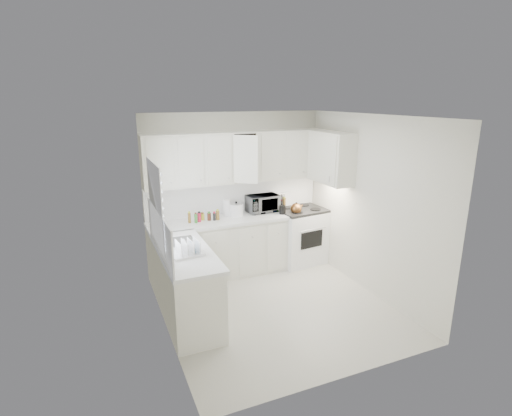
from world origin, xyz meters
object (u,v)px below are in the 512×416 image
stove (300,228)px  tea_kettle (296,208)px  utensil_crock (283,204)px  dish_rack (187,247)px  microwave (262,201)px  rice_cooker (236,208)px

stove → tea_kettle: (-0.18, -0.16, 0.43)m
utensil_crock → dish_rack: bearing=-148.9°
stove → utensil_crock: utensil_crock is taller
microwave → rice_cooker: size_ratio=2.24×
microwave → utensil_crock: size_ratio=1.51×
tea_kettle → rice_cooker: rice_cooker is taller
stove → utensil_crock: size_ratio=3.59×
utensil_crock → dish_rack: 2.19m
rice_cooker → dish_rack: (-1.14, -1.36, -0.01)m
tea_kettle → rice_cooker: bearing=162.7°
stove → microwave: bearing=158.7°
stove → dish_rack: 2.62m
tea_kettle → microwave: (-0.47, 0.33, 0.08)m
microwave → dish_rack: (-1.62, -1.40, -0.07)m
tea_kettle → utensil_crock: (-0.22, 0.07, 0.07)m
rice_cooker → utensil_crock: utensil_crock is taller
stove → microwave: microwave is taller
stove → tea_kettle: 0.49m
rice_cooker → dish_rack: rice_cooker is taller
stove → rice_cooker: (-1.13, 0.14, 0.45)m
tea_kettle → utensil_crock: utensil_crock is taller
stove → rice_cooker: size_ratio=5.32×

